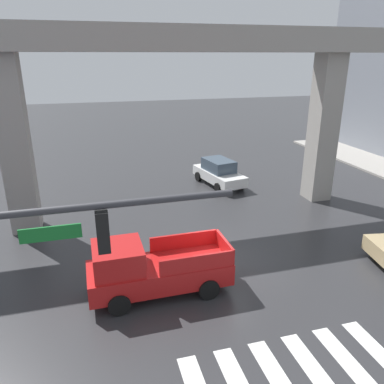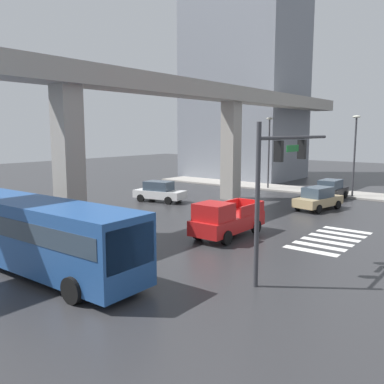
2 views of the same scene
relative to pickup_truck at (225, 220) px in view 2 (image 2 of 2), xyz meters
name	(u,v)px [view 2 (image 2 of 2)]	position (x,y,z in m)	size (l,w,h in m)	color
ground_plane	(236,224)	(3.13, 1.29, -0.99)	(120.00, 120.00, 0.00)	#2D2D30
crosswalk_stripes	(331,240)	(3.13, -4.81, -0.98)	(6.05, 2.80, 0.01)	silver
elevated_overpass	(167,97)	(3.13, 7.06, 7.24)	(58.33, 2.24, 9.56)	#9E9991
office_building	(245,33)	(27.02, 15.43, 16.87)	(10.01, 13.49, 35.72)	gray
sidewalk_east	(311,191)	(20.01, 3.29, -0.91)	(4.00, 36.00, 0.15)	#9E9991
pickup_truck	(225,220)	(0.00, 0.00, 0.00)	(5.12, 2.14, 2.08)	red
city_bus	(40,232)	(-9.57, 2.86, 0.73)	(2.97, 10.85, 2.99)	#234C8C
sedan_black	(330,190)	(16.53, 0.13, -0.14)	(4.30, 1.97, 1.72)	black
sedan_tan	(318,198)	(11.22, -0.87, -0.14)	(4.54, 2.51, 1.72)	tan
sedan_white	(159,192)	(6.45, 10.97, -0.14)	(2.58, 4.56, 1.72)	silver
traffic_signal_mast	(279,169)	(-3.75, -5.04, 3.40)	(6.49, 0.32, 6.20)	#38383D
street_lamp_near_corner	(355,146)	(18.81, -1.04, 3.57)	(0.44, 0.70, 7.24)	#38383D
street_lamp_mid_block	(269,144)	(18.81, 7.38, 3.57)	(0.44, 0.70, 7.24)	#38383D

